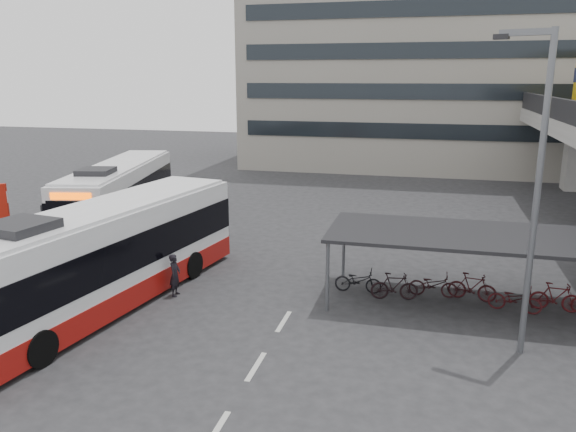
% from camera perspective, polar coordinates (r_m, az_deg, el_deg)
% --- Properties ---
extents(ground, '(120.00, 120.00, 0.00)m').
position_cam_1_polar(ground, '(19.20, -7.79, -9.81)').
color(ground, '#28282B').
rests_on(ground, ground).
extents(bike_shelter, '(10.00, 4.00, 2.54)m').
position_cam_1_polar(bike_shelter, '(20.33, 18.45, -4.95)').
color(bike_shelter, '#595B60').
rests_on(bike_shelter, ground).
extents(office_block, '(30.00, 15.00, 25.00)m').
position_cam_1_polar(office_block, '(52.47, 14.09, 18.83)').
color(office_block, gray).
rests_on(office_block, ground).
extents(road_markings, '(0.15, 7.60, 0.01)m').
position_cam_1_polar(road_markings, '(15.90, -3.28, -15.01)').
color(road_markings, beige).
rests_on(road_markings, ground).
extents(bus_main, '(4.71, 12.95, 3.75)m').
position_cam_1_polar(bus_main, '(20.08, -18.38, -4.03)').
color(bus_main, white).
rests_on(bus_main, ground).
extents(bus_teal, '(4.95, 12.14, 3.51)m').
position_cam_1_polar(bus_teal, '(30.94, -16.75, 2.06)').
color(bus_teal, white).
rests_on(bus_teal, ground).
extents(pedestrian, '(0.42, 0.60, 1.56)m').
position_cam_1_polar(pedestrian, '(20.66, -11.41, -5.89)').
color(pedestrian, black).
rests_on(pedestrian, ground).
extents(lamp_post, '(1.52, 0.65, 8.92)m').
position_cam_1_polar(lamp_post, '(16.39, 23.74, 3.60)').
color(lamp_post, '#595B60').
rests_on(lamp_post, ground).
extents(sign_totem_north, '(0.59, 0.33, 2.77)m').
position_cam_1_polar(sign_totem_north, '(30.24, -26.99, 0.45)').
color(sign_totem_north, '#A11509').
rests_on(sign_totem_north, ground).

